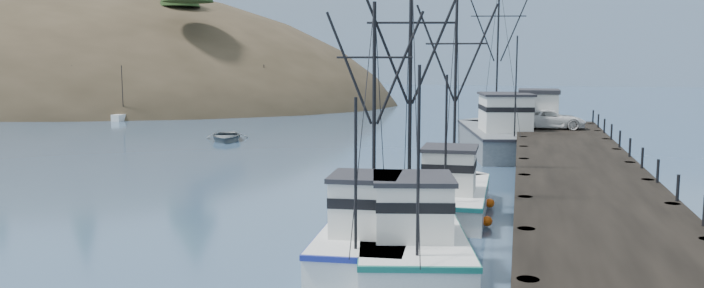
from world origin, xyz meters
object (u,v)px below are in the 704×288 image
object	(u,v)px
trawler_mid	(370,235)
trawler_far	(452,195)
trawler_near	(410,236)
motorboat	(226,141)
pier_shed	(538,108)
work_vessel	(499,136)
pier	(576,166)
pickup_truck	(551,119)

from	to	relation	value
trawler_mid	trawler_far	size ratio (longest dim) A/B	0.92
trawler_near	motorboat	bearing A→B (deg)	124.36
trawler_mid	pier_shed	world-z (taller)	trawler_mid
work_vessel	pier_shed	world-z (taller)	work_vessel
pier	work_vessel	xyz separation A→B (m)	(-4.35, 16.83, -0.46)
pier	trawler_far	xyz separation A→B (m)	(-5.89, -4.64, -0.87)
trawler_far	pickup_truck	size ratio (longest dim) A/B	2.10
trawler_mid	trawler_far	xyz separation A→B (m)	(2.19, 7.98, 0.00)
trawler_near	trawler_mid	bearing A→B (deg)	-169.95
work_vessel	motorboat	world-z (taller)	work_vessel
pier_shed	trawler_near	bearing A→B (deg)	-99.93
work_vessel	trawler_far	bearing A→B (deg)	-94.10
pier	motorboat	bearing A→B (deg)	146.60
pier	trawler_mid	size ratio (longest dim) A/B	4.57
motorboat	work_vessel	bearing A→B (deg)	-23.63
trawler_mid	work_vessel	xyz separation A→B (m)	(3.73, 29.45, 0.41)
trawler_mid	motorboat	xyz separation A→B (m)	(-19.43, 30.76, -0.82)
pickup_truck	trawler_far	bearing A→B (deg)	159.90
trawler_far	work_vessel	distance (m)	21.53
motorboat	pier_shed	bearing A→B (deg)	-22.79
trawler_near	pier_shed	bearing A→B (deg)	80.07
trawler_far	work_vessel	size ratio (longest dim) A/B	0.64
trawler_near	work_vessel	size ratio (longest dim) A/B	0.69
pickup_truck	work_vessel	bearing A→B (deg)	65.40
trawler_mid	trawler_far	distance (m)	8.28
pier	pier_shed	xyz separation A→B (m)	(-1.50, 17.05, 1.73)
trawler_mid	trawler_far	bearing A→B (deg)	74.63
pickup_truck	motorboat	distance (m)	27.14
trawler_mid	pickup_truck	distance (m)	29.19
trawler_mid	pier_shed	size ratio (longest dim) A/B	3.01
trawler_far	pier_shed	bearing A→B (deg)	78.57
trawler_near	trawler_mid	size ratio (longest dim) A/B	1.17
pier_shed	pickup_truck	xyz separation A→B (m)	(0.87, -1.50, -0.73)
trawler_far	motorboat	distance (m)	31.43
pier	pickup_truck	bearing A→B (deg)	92.33
trawler_near	pier_shed	world-z (taller)	trawler_near
trawler_mid	work_vessel	distance (m)	29.69
trawler_near	pier	bearing A→B (deg)	61.73
pier	trawler_mid	distance (m)	15.01
trawler_mid	pickup_truck	bearing A→B (deg)	75.19
pier	pickup_truck	xyz separation A→B (m)	(-0.63, 15.55, 1.00)
work_vessel	pickup_truck	world-z (taller)	work_vessel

